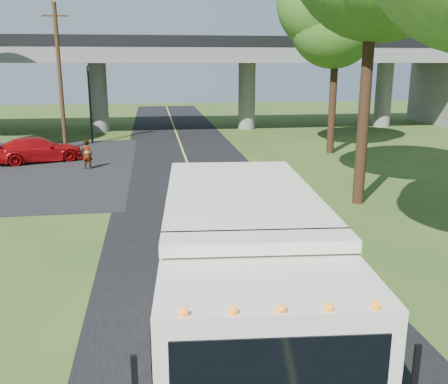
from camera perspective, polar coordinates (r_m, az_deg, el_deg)
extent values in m
plane|color=#334E1C|center=(10.96, 2.82, -15.41)|extent=(120.00, 120.00, 0.00)
cube|color=black|center=(20.15, -2.58, -1.12)|extent=(7.00, 90.00, 0.02)
cube|color=gold|center=(20.14, -2.58, -1.06)|extent=(0.12, 90.00, 0.01)
cube|color=slate|center=(41.34, -5.82, 15.32)|extent=(50.00, 9.00, 1.20)
cube|color=black|center=(36.97, -5.54, 16.80)|extent=(50.00, 0.25, 0.80)
cube|color=black|center=(45.76, -6.11, 16.37)|extent=(50.00, 0.25, 0.80)
cylinder|color=slate|center=(41.60, -14.13, 10.41)|extent=(1.40, 1.40, 5.40)
cylinder|color=slate|center=(42.13, 2.62, 10.87)|extent=(1.40, 1.40, 5.40)
cylinder|color=slate|center=(45.91, 17.76, 10.52)|extent=(1.40, 1.40, 5.40)
cylinder|color=black|center=(35.66, -15.05, 9.54)|extent=(0.14, 0.14, 5.20)
imported|color=black|center=(35.55, -15.27, 12.75)|extent=(0.18, 0.22, 1.10)
cylinder|color=#472D19|center=(33.78, -18.23, 12.29)|extent=(0.26, 0.26, 9.00)
cube|color=#472D19|center=(33.88, -18.76, 18.54)|extent=(1.60, 0.10, 0.10)
cylinder|color=#382314|center=(20.06, 15.75, 9.45)|extent=(0.44, 0.44, 7.70)
cylinder|color=#382314|center=(31.32, 12.32, 10.39)|extent=(0.44, 0.44, 6.65)
sphere|color=#34661B|center=(31.36, 12.83, 19.30)|extent=(5.58, 5.58, 5.58)
sphere|color=#34661B|center=(31.20, 14.05, 19.81)|extent=(4.96, 4.96, 4.96)
cube|color=silver|center=(9.88, 1.73, -6.68)|extent=(3.08, 5.17, 2.55)
cube|color=silver|center=(6.82, 4.73, -18.33)|extent=(2.86, 2.24, 2.32)
cube|color=black|center=(5.80, 6.35, -20.60)|extent=(2.38, 0.27, 1.07)
cube|color=silver|center=(10.16, 1.92, -15.82)|extent=(3.20, 6.75, 0.20)
cylinder|color=black|center=(11.74, -4.74, -10.49)|extent=(0.39, 1.04, 1.02)
cylinder|color=black|center=(11.92, 6.60, -10.14)|extent=(0.39, 1.04, 1.02)
imported|color=#A80A0D|center=(30.01, -20.41, 4.57)|extent=(5.18, 3.48, 1.39)
imported|color=gray|center=(27.12, -15.38, 4.18)|extent=(0.65, 0.50, 1.58)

